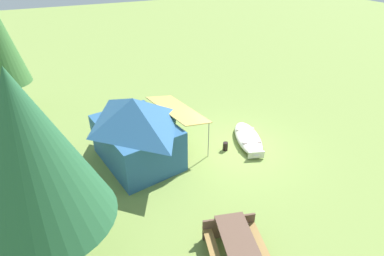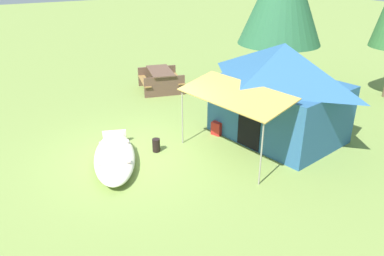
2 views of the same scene
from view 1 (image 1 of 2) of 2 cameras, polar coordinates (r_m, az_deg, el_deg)
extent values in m
plane|color=olive|center=(13.12, 7.87, -3.76)|extent=(80.00, 80.00, 0.00)
ellipsoid|color=silver|center=(13.52, 10.32, -1.87)|extent=(2.89, 1.82, 0.39)
ellipsoid|color=#4F4D45|center=(13.51, 10.34, -1.76)|extent=(2.64, 1.64, 0.14)
cube|color=beige|center=(13.89, 9.82, -0.14)|extent=(0.38, 0.77, 0.04)
cube|color=beige|center=(13.01, 10.99, -2.57)|extent=(0.38, 0.77, 0.04)
cube|color=silver|center=(12.53, 11.77, -4.84)|extent=(0.28, 0.64, 0.30)
cube|color=#2B5B8B|center=(12.06, -10.06, -2.63)|extent=(3.71, 3.02, 1.66)
pyramid|color=#2B5B8B|center=(11.39, -10.67, 3.05)|extent=(4.00, 3.26, 1.04)
cube|color=black|center=(12.60, -5.03, -1.39)|extent=(0.75, 0.17, 1.33)
cube|color=tan|center=(12.38, -2.75, 3.47)|extent=(3.16, 1.80, 0.29)
cylinder|color=gray|center=(14.10, -3.90, 2.83)|extent=(0.04, 0.04, 1.58)
cylinder|color=gray|center=(12.13, 3.06, -2.18)|extent=(0.04, 0.04, 1.58)
cube|color=brown|center=(8.64, 8.44, -19.47)|extent=(1.84, 1.21, 0.04)
cube|color=olive|center=(9.09, 12.34, -20.06)|extent=(1.71, 0.65, 0.04)
cube|color=olive|center=(8.77, 3.99, -21.67)|extent=(1.71, 0.65, 0.04)
cube|color=brown|center=(9.40, 6.77, -17.64)|extent=(0.42, 1.51, 0.76)
cube|color=#B4231F|center=(11.98, -2.39, -6.06)|extent=(0.48, 0.59, 0.39)
cylinder|color=black|center=(12.88, 6.18, -3.39)|extent=(0.29, 0.29, 0.36)
cylinder|color=brown|center=(17.27, -30.00, 4.46)|extent=(0.20, 0.20, 1.81)
cylinder|color=brown|center=(9.07, -23.33, -18.55)|extent=(0.21, 0.21, 1.71)
cone|color=#29613C|center=(7.34, -27.71, -4.01)|extent=(3.16, 3.16, 3.80)
camera|label=2|loc=(19.81, 3.81, 23.08)|focal=35.15mm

